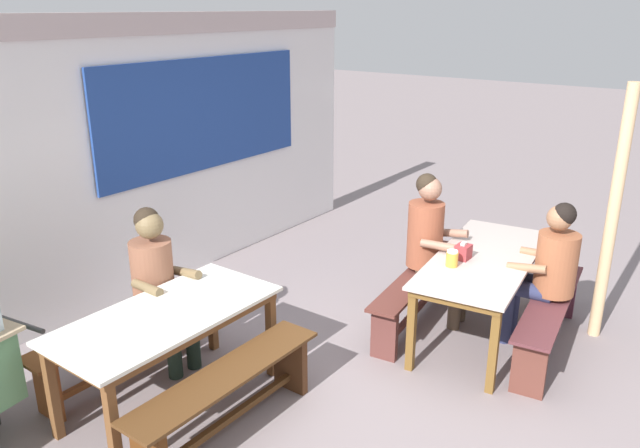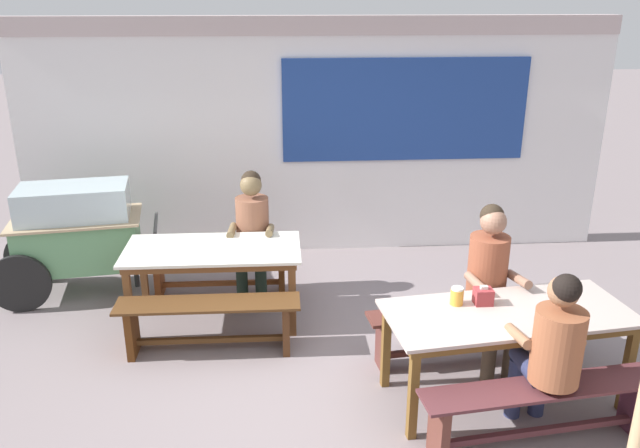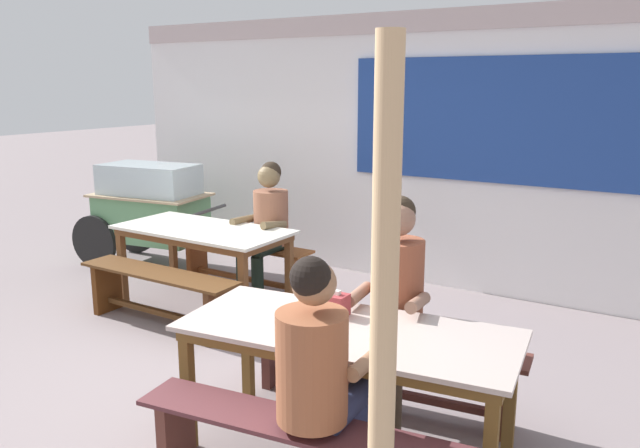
{
  "view_description": "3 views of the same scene",
  "coord_description": "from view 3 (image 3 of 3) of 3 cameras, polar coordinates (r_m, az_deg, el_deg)",
  "views": [
    {
      "loc": [
        -3.48,
        -2.06,
        2.67
      ],
      "look_at": [
        0.25,
        0.67,
        1.06
      ],
      "focal_mm": 34.93,
      "sensor_mm": 36.0,
      "label": 1
    },
    {
      "loc": [
        -0.46,
        -4.3,
        2.88
      ],
      "look_at": [
        -0.1,
        0.82,
        0.99
      ],
      "focal_mm": 35.88,
      "sensor_mm": 36.0,
      "label": 2
    },
    {
      "loc": [
        2.67,
        -3.06,
        1.97
      ],
      "look_at": [
        0.3,
        0.78,
        0.96
      ],
      "focal_mm": 35.57,
      "sensor_mm": 36.0,
      "label": 3
    }
  ],
  "objects": [
    {
      "name": "bench_near_back",
      "position": [
        3.98,
        5.5,
        -12.03
      ],
      "size": [
        1.76,
        0.47,
        0.46
      ],
      "color": "#562B24",
      "rests_on": "ground_plane"
    },
    {
      "name": "condiment_jar",
      "position": [
        3.6,
        -1.2,
        -6.61
      ],
      "size": [
        0.1,
        0.1,
        0.13
      ],
      "color": "gold",
      "rests_on": "dining_table_near"
    },
    {
      "name": "bench_far_back",
      "position": [
        6.16,
        -6.89,
        -3.2
      ],
      "size": [
        1.46,
        0.3,
        0.46
      ],
      "color": "brown",
      "rests_on": "ground_plane"
    },
    {
      "name": "dining_table_near",
      "position": [
        3.37,
        2.5,
        -10.45
      ],
      "size": [
        1.84,
        0.96,
        0.72
      ],
      "color": "#C0AEA5",
      "rests_on": "ground_plane"
    },
    {
      "name": "person_near_front",
      "position": [
        2.92,
        -0.05,
        -12.88
      ],
      "size": [
        0.45,
        0.54,
        1.26
      ],
      "color": "#2A2F52",
      "rests_on": "ground_plane"
    },
    {
      "name": "ground_plane",
      "position": [
        4.51,
        -8.74,
        -13.41
      ],
      "size": [
        40.0,
        40.0,
        0.0
      ],
      "primitive_type": "plane",
      "color": "gray"
    },
    {
      "name": "person_center_facing",
      "position": [
        5.81,
        -4.83,
        0.24
      ],
      "size": [
        0.45,
        0.53,
        1.27
      ],
      "color": "black",
      "rests_on": "ground_plane"
    },
    {
      "name": "person_right_near_table",
      "position": [
        3.74,
        6.64,
        -6.45
      ],
      "size": [
        0.46,
        0.55,
        1.34
      ],
      "color": "#4E3E2F",
      "rests_on": "ground_plane"
    },
    {
      "name": "food_cart",
      "position": [
        7.12,
        -15.16,
        1.6
      ],
      "size": [
        1.65,
        0.9,
        1.11
      ],
      "color": "#5D9564",
      "rests_on": "ground_plane"
    },
    {
      "name": "dining_table_far",
      "position": [
        5.67,
        -10.49,
        -1.08
      ],
      "size": [
        1.57,
        0.77,
        0.72
      ],
      "color": "silver",
      "rests_on": "ground_plane"
    },
    {
      "name": "bench_far_front",
      "position": [
        5.39,
        -14.32,
        -5.82
      ],
      "size": [
        1.52,
        0.33,
        0.46
      ],
      "color": "#513117",
      "rests_on": "ground_plane"
    },
    {
      "name": "tissue_box",
      "position": [
        3.5,
        1.42,
        -7.25
      ],
      "size": [
        0.13,
        0.11,
        0.14
      ],
      "color": "#9B3135",
      "rests_on": "dining_table_near"
    },
    {
      "name": "wooden_support_post",
      "position": [
        2.3,
        5.71,
        -10.56
      ],
      "size": [
        0.1,
        0.1,
        2.14
      ],
      "primitive_type": "cylinder",
      "color": "tan",
      "rests_on": "ground_plane"
    },
    {
      "name": "backdrop_wall",
      "position": [
        6.38,
        7.23,
        7.26
      ],
      "size": [
        6.56,
        0.23,
        2.63
      ],
      "color": "silver",
      "rests_on": "ground_plane"
    }
  ]
}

